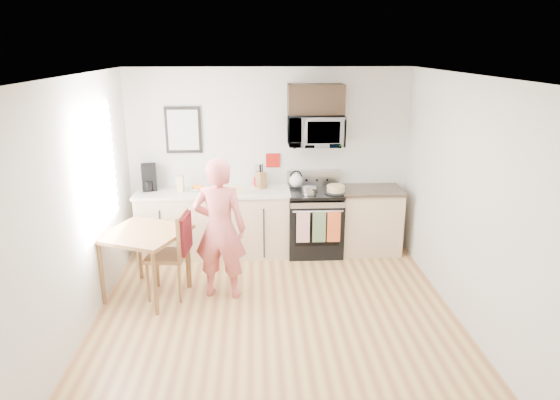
{
  "coord_description": "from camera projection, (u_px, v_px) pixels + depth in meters",
  "views": [
    {
      "loc": [
        -0.21,
        -4.71,
        2.87
      ],
      "look_at": [
        0.09,
        1.0,
        1.1
      ],
      "focal_mm": 32.0,
      "sensor_mm": 36.0,
      "label": 1
    }
  ],
  "objects": [
    {
      "name": "right_wall",
      "position": [
        473.0,
        208.0,
        5.06
      ],
      "size": [
        0.04,
        4.6,
        2.6
      ],
      "primitive_type": "cube",
      "color": "silver",
      "rests_on": "floor"
    },
    {
      "name": "back_wall",
      "position": [
        269.0,
        160.0,
        7.16
      ],
      "size": [
        4.0,
        0.04,
        2.6
      ],
      "primitive_type": "cube",
      "color": "silver",
      "rests_on": "floor"
    },
    {
      "name": "cake",
      "position": [
        336.0,
        189.0,
        6.89
      ],
      "size": [
        0.31,
        0.31,
        0.1
      ],
      "color": "black",
      "rests_on": "range"
    },
    {
      "name": "countertop_right",
      "position": [
        371.0,
        190.0,
        7.06
      ],
      "size": [
        0.88,
        0.64,
        0.04
      ],
      "primitive_type": "cube",
      "color": "black",
      "rests_on": "cabinet_right"
    },
    {
      "name": "dining_table",
      "position": [
        144.0,
        239.0,
        5.8
      ],
      "size": [
        0.99,
        0.99,
        0.81
      ],
      "rotation": [
        0.0,
        0.0,
        -0.41
      ],
      "color": "brown",
      "rests_on": "floor"
    },
    {
      "name": "utensil_crock",
      "position": [
        257.0,
        177.0,
        7.14
      ],
      "size": [
        0.11,
        0.11,
        0.32
      ],
      "color": "#A1140D",
      "rests_on": "countertop_left"
    },
    {
      "name": "milk_carton",
      "position": [
        180.0,
        184.0,
        6.87
      ],
      "size": [
        0.09,
        0.09,
        0.23
      ],
      "primitive_type": "cube",
      "rotation": [
        0.0,
        0.0,
        -0.1
      ],
      "color": "tan",
      "rests_on": "countertop_left"
    },
    {
      "name": "bread_bag",
      "position": [
        230.0,
        190.0,
        6.78
      ],
      "size": [
        0.31,
        0.19,
        0.1
      ],
      "primitive_type": "cube",
      "rotation": [
        0.0,
        0.0,
        0.19
      ],
      "color": "#E1C776",
      "rests_on": "countertop_left"
    },
    {
      "name": "cabinet_left",
      "position": [
        214.0,
        224.0,
        7.09
      ],
      "size": [
        2.1,
        0.6,
        0.9
      ],
      "primitive_type": "cube",
      "color": "tan",
      "rests_on": "floor"
    },
    {
      "name": "fruit_bowl",
      "position": [
        198.0,
        188.0,
        6.94
      ],
      "size": [
        0.21,
        0.21,
        0.09
      ],
      "color": "silver",
      "rests_on": "countertop_left"
    },
    {
      "name": "microwave",
      "position": [
        316.0,
        130.0,
        6.85
      ],
      "size": [
        0.76,
        0.51,
        0.42
      ],
      "primitive_type": "imported",
      "color": "#ABABB0",
      "rests_on": "back_wall"
    },
    {
      "name": "chair",
      "position": [
        178.0,
        243.0,
        5.82
      ],
      "size": [
        0.53,
        0.49,
        1.05
      ],
      "rotation": [
        0.0,
        0.0,
        -0.11
      ],
      "color": "brown",
      "rests_on": "floor"
    },
    {
      "name": "cabinet_right",
      "position": [
        369.0,
        221.0,
        7.2
      ],
      "size": [
        0.84,
        0.6,
        0.9
      ],
      "primitive_type": "cube",
      "color": "tan",
      "rests_on": "floor"
    },
    {
      "name": "range",
      "position": [
        314.0,
        224.0,
        7.14
      ],
      "size": [
        0.76,
        0.7,
        1.16
      ],
      "color": "black",
      "rests_on": "floor"
    },
    {
      "name": "knife_block",
      "position": [
        261.0,
        180.0,
        7.05
      ],
      "size": [
        0.16,
        0.18,
        0.23
      ],
      "primitive_type": "cube",
      "rotation": [
        0.0,
        0.0,
        0.46
      ],
      "color": "brown",
      "rests_on": "countertop_left"
    },
    {
      "name": "window",
      "position": [
        98.0,
        170.0,
        5.56
      ],
      "size": [
        0.06,
        1.4,
        1.5
      ],
      "color": "silver",
      "rests_on": "left_wall"
    },
    {
      "name": "floor",
      "position": [
        277.0,
        325.0,
        5.35
      ],
      "size": [
        4.6,
        4.6,
        0.0
      ],
      "primitive_type": "plane",
      "color": "#925B38",
      "rests_on": "ground"
    },
    {
      "name": "upper_cabinet",
      "position": [
        316.0,
        99.0,
        6.76
      ],
      "size": [
        0.76,
        0.35,
        0.4
      ],
      "primitive_type": "cube",
      "color": "black",
      "rests_on": "back_wall"
    },
    {
      "name": "kettle",
      "position": [
        296.0,
        180.0,
        7.14
      ],
      "size": [
        0.2,
        0.2,
        0.25
      ],
      "color": "silver",
      "rests_on": "range"
    },
    {
      "name": "front_wall",
      "position": [
        295.0,
        341.0,
        2.77
      ],
      "size": [
        4.0,
        0.04,
        2.6
      ],
      "primitive_type": "cube",
      "color": "silver",
      "rests_on": "floor"
    },
    {
      "name": "left_wall",
      "position": [
        72.0,
        214.0,
        4.87
      ],
      "size": [
        0.04,
        4.6,
        2.6
      ],
      "primitive_type": "cube",
      "color": "silver",
      "rests_on": "floor"
    },
    {
      "name": "wall_art",
      "position": [
        183.0,
        130.0,
        6.95
      ],
      "size": [
        0.5,
        0.04,
        0.65
      ],
      "color": "black",
      "rests_on": "back_wall"
    },
    {
      "name": "coffee_maker",
      "position": [
        149.0,
        178.0,
        6.95
      ],
      "size": [
        0.25,
        0.32,
        0.36
      ],
      "rotation": [
        0.0,
        0.0,
        0.2
      ],
      "color": "black",
      "rests_on": "countertop_left"
    },
    {
      "name": "wall_trivet",
      "position": [
        273.0,
        160.0,
        7.15
      ],
      "size": [
        0.2,
        0.02,
        0.2
      ],
      "primitive_type": "cube",
      "color": "#A1140D",
      "rests_on": "back_wall"
    },
    {
      "name": "person",
      "position": [
        220.0,
        229.0,
        5.77
      ],
      "size": [
        0.67,
        0.49,
        1.69
      ],
      "primitive_type": "imported",
      "rotation": [
        0.0,
        0.0,
        2.99
      ],
      "color": "#D73B42",
      "rests_on": "floor"
    },
    {
      "name": "ceiling",
      "position": [
        276.0,
        77.0,
        4.58
      ],
      "size": [
        4.0,
        4.6,
        0.04
      ],
      "primitive_type": "cube",
      "color": "white",
      "rests_on": "back_wall"
    },
    {
      "name": "countertop_left",
      "position": [
        213.0,
        192.0,
        6.95
      ],
      "size": [
        2.14,
        0.64,
        0.04
      ],
      "primitive_type": "cube",
      "color": "beige",
      "rests_on": "cabinet_left"
    },
    {
      "name": "pot",
      "position": [
        310.0,
        191.0,
        6.82
      ],
      "size": [
        0.19,
        0.31,
        0.1
      ],
      "rotation": [
        0.0,
        0.0,
        0.4
      ],
      "color": "#ABABB0",
      "rests_on": "range"
    }
  ]
}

